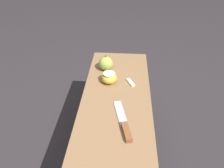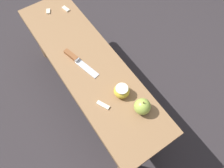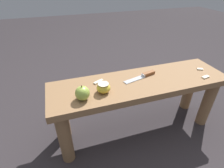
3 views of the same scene
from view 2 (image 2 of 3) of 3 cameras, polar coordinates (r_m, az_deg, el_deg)
The scene contains 8 objects.
ground_plane at distance 1.47m, azimuth -4.89°, elevation -3.18°, with size 8.00×8.00×0.00m, color #2D282B.
wooden_bench at distance 1.20m, azimuth -5.99°, elevation 3.18°, with size 1.09×0.31×0.40m.
knife at distance 1.13m, azimuth -9.39°, elevation 6.43°, with size 0.23×0.08×0.02m.
apple_whole at distance 0.97m, azimuth 7.93°, elevation -5.85°, with size 0.08×0.08×0.08m.
apple_cut at distance 1.00m, azimuth 2.55°, elevation -1.80°, with size 0.07×0.07×0.05m.
apple_slice_near_knife at distance 1.40m, azimuth -16.31°, elevation 17.77°, with size 0.04×0.04×0.01m.
apple_slice_center at distance 1.39m, azimuth -11.99°, elevation 18.65°, with size 0.05×0.03×0.01m.
apple_slice_near_bowl at distance 1.00m, azimuth -2.35°, elevation -5.49°, with size 0.06×0.04×0.01m.
Camera 2 is at (0.59, -0.25, 1.32)m, focal length 35.00 mm.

